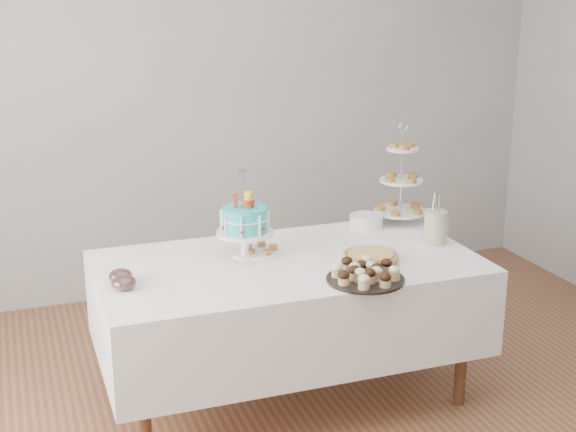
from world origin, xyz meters
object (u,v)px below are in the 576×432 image
object	(u,v)px
table	(288,302)
jam_bowl_a	(124,283)
plate_stack	(366,221)
birthday_cake	(245,234)
pastry_plate	(260,250)
pie	(371,257)
tiered_stand	(401,181)
utensil_pitcher	(436,226)
cupcake_tray	(366,272)
jam_bowl_b	(121,276)

from	to	relation	value
table	jam_bowl_a	distance (m)	0.89
plate_stack	jam_bowl_a	xyz separation A→B (m)	(-1.45, -0.48, -0.00)
birthday_cake	jam_bowl_a	bearing A→B (deg)	-135.67
table	pastry_plate	bearing A→B (deg)	120.99
table	pie	size ratio (longest dim) A/B	6.72
tiered_stand	utensil_pitcher	xyz separation A→B (m)	(0.00, -0.41, -0.15)
table	jam_bowl_a	size ratio (longest dim) A/B	16.67
pie	cupcake_tray	bearing A→B (deg)	-120.67
pastry_plate	table	bearing A→B (deg)	-59.01
plate_stack	utensil_pitcher	world-z (taller)	utensil_pitcher
jam_bowl_a	jam_bowl_b	size ratio (longest dim) A/B	1.04
birthday_cake	jam_bowl_a	size ratio (longest dim) A/B	3.90
pie	table	bearing A→B (deg)	158.68
birthday_cake	utensil_pitcher	world-z (taller)	birthday_cake
pie	tiered_stand	xyz separation A→B (m)	(0.45, 0.55, 0.22)
plate_stack	jam_bowl_a	distance (m)	1.53
jam_bowl_a	utensil_pitcher	world-z (taller)	utensil_pitcher
plate_stack	jam_bowl_b	xyz separation A→B (m)	(-1.45, -0.39, -0.01)
birthday_cake	pie	size ratio (longest dim) A/B	1.57
birthday_cake	plate_stack	bearing A→B (deg)	40.83
utensil_pitcher	pastry_plate	bearing A→B (deg)	-167.53
birthday_cake	tiered_stand	xyz separation A→B (m)	(1.02, 0.27, 0.12)
cupcake_tray	pie	distance (m)	0.27
cupcake_tray	pastry_plate	bearing A→B (deg)	122.53
pie	plate_stack	size ratio (longest dim) A/B	1.51
plate_stack	pastry_plate	bearing A→B (deg)	-163.32
table	pastry_plate	world-z (taller)	pastry_plate
tiered_stand	table	bearing A→B (deg)	-154.54
pie	pastry_plate	xyz separation A→B (m)	(-0.49, 0.31, -0.01)
cupcake_tray	jam_bowl_a	bearing A→B (deg)	165.84
pie	jam_bowl_b	world-z (taller)	jam_bowl_b
pastry_plate	utensil_pitcher	bearing A→B (deg)	-10.08
cupcake_tray	tiered_stand	bearing A→B (deg)	53.12
pie	plate_stack	world-z (taller)	plate_stack
pie	jam_bowl_b	distance (m)	1.24
jam_bowl_a	jam_bowl_b	bearing A→B (deg)	90.00
birthday_cake	cupcake_tray	world-z (taller)	birthday_cake
pastry_plate	utensil_pitcher	size ratio (longest dim) A/B	0.88
jam_bowl_a	pie	bearing A→B (deg)	-1.99
birthday_cake	jam_bowl_b	world-z (taller)	birthday_cake
pastry_plate	pie	bearing A→B (deg)	-32.75
table	plate_stack	world-z (taller)	plate_stack
birthday_cake	pie	bearing A→B (deg)	-2.35
plate_stack	utensil_pitcher	distance (m)	0.45
jam_bowl_a	table	bearing A→B (deg)	7.41
pie	plate_stack	distance (m)	0.57
birthday_cake	table	bearing A→B (deg)	-11.76
tiered_stand	plate_stack	bearing A→B (deg)	-173.06
cupcake_tray	jam_bowl_a	xyz separation A→B (m)	(-1.09, 0.28, -0.01)
tiered_stand	plate_stack	distance (m)	0.31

